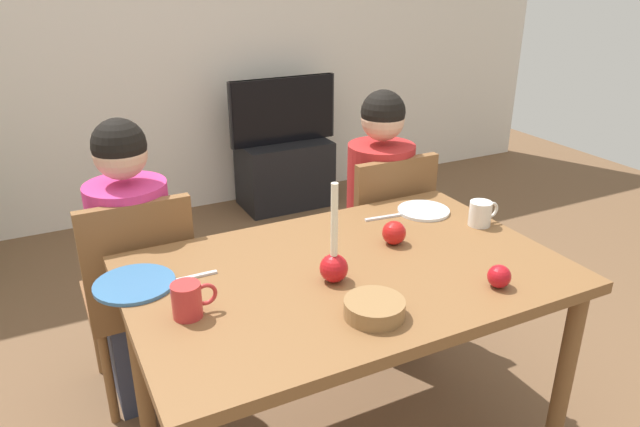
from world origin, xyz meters
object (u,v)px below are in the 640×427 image
at_px(mug_left, 188,300).
at_px(mug_right, 481,213).
at_px(chair_left, 140,288).
at_px(bowl_walnuts, 374,308).
at_px(chair_right, 382,234).
at_px(candle_centerpiece, 334,262).
at_px(person_left_child, 136,271).
at_px(apple_by_left_plate, 394,233).
at_px(apple_near_candle, 499,276).
at_px(plate_right, 423,211).
at_px(plate_left, 134,284).
at_px(tv_stand, 285,174).
at_px(person_right_child, 379,220).
at_px(dining_table, 347,291).
at_px(tv, 283,110).

distance_m(mug_left, mug_right, 1.16).
xyz_separation_m(chair_left, bowl_walnuts, (0.50, -0.88, 0.26)).
relative_size(chair_right, candle_centerpiece, 2.76).
height_order(person_left_child, apple_by_left_plate, person_left_child).
bearing_deg(apple_near_candle, plate_right, 76.05).
bearing_deg(bowl_walnuts, plate_left, 140.08).
height_order(plate_left, mug_left, mug_left).
relative_size(plate_right, apple_by_left_plate, 2.42).
bearing_deg(candle_centerpiece, tv_stand, 70.16).
distance_m(person_right_child, plate_right, 0.41).
distance_m(chair_right, person_left_child, 1.10).
height_order(mug_right, apple_near_candle, mug_right).
bearing_deg(dining_table, person_left_child, 131.86).
relative_size(candle_centerpiece, bowl_walnuts, 1.88).
relative_size(apple_near_candle, apple_by_left_plate, 0.85).
height_order(mug_right, bowl_walnuts, mug_right).
bearing_deg(tv_stand, tv, 90.00).
xyz_separation_m(tv_stand, apple_by_left_plate, (-0.53, -2.21, 0.55)).
bearing_deg(person_left_child, chair_right, -1.69).
distance_m(chair_left, mug_right, 1.34).
distance_m(chair_left, person_right_child, 1.10).
bearing_deg(mug_left, mug_right, 5.92).
relative_size(plate_right, mug_right, 1.61).
distance_m(chair_left, apple_by_left_plate, 1.00).
xyz_separation_m(person_left_child, bowl_walnuts, (0.50, -0.92, 0.21)).
distance_m(tv, plate_right, 2.04).
bearing_deg(chair_left, apple_near_candle, -44.54).
distance_m(person_right_child, mug_left, 1.28).
bearing_deg(chair_left, dining_table, -46.65).
xyz_separation_m(tv, apple_near_candle, (-0.41, -2.61, 0.08)).
relative_size(person_left_child, person_right_child, 1.00).
height_order(chair_left, chair_right, same).
relative_size(candle_centerpiece, apple_by_left_plate, 3.84).
xyz_separation_m(mug_right, bowl_walnuts, (-0.69, -0.36, -0.02)).
distance_m(candle_centerpiece, apple_by_left_plate, 0.34).
relative_size(candle_centerpiece, mug_left, 2.49).
bearing_deg(tv, plate_right, -97.53).
height_order(tv, apple_by_left_plate, tv).
distance_m(dining_table, plate_right, 0.58).
relative_size(plate_left, apple_by_left_plate, 2.93).
height_order(chair_right, tv, tv).
distance_m(person_left_child, apple_near_candle, 1.35).
xyz_separation_m(person_right_child, mug_left, (-1.06, -0.68, 0.23)).
distance_m(chair_left, plate_left, 0.48).
height_order(dining_table, mug_left, mug_left).
bearing_deg(chair_right, person_left_child, 178.31).
relative_size(tv_stand, apple_near_candle, 8.86).
relative_size(chair_right, tv, 1.14).
bearing_deg(person_right_child, chair_right, -90.00).
bearing_deg(person_left_child, dining_table, -48.14).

